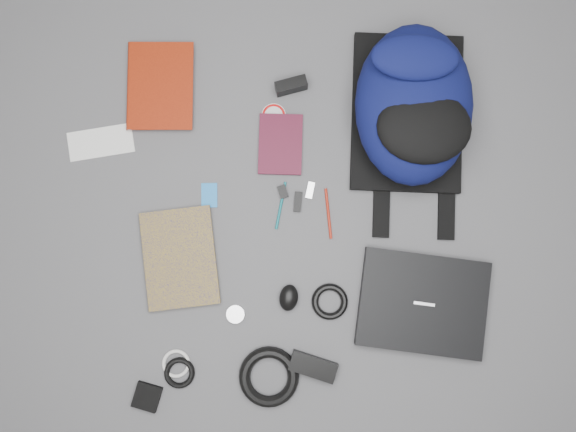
{
  "coord_description": "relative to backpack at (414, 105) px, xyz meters",
  "views": [
    {
      "loc": [
        -0.01,
        -0.11,
        1.65
      ],
      "look_at": [
        0.0,
        0.0,
        0.02
      ],
      "focal_mm": 35.0,
      "sensor_mm": 36.0,
      "label": 1
    }
  ],
  "objects": [
    {
      "name": "mouse",
      "position": [
        -0.38,
        -0.52,
        -0.09
      ],
      "size": [
        0.07,
        0.09,
        0.04
      ],
      "primitive_type": "ellipsoid",
      "rotation": [
        0.0,
        0.0,
        -0.2
      ],
      "color": "black",
      "rests_on": "ground"
    },
    {
      "name": "pouch",
      "position": [
        -0.81,
        -0.78,
        -0.1
      ],
      "size": [
        0.09,
        0.09,
        0.02
      ],
      "primitive_type": "cube",
      "rotation": [
        0.0,
        0.0,
        -0.34
      ],
      "color": "black",
      "rests_on": "ground"
    },
    {
      "name": "key_fob",
      "position": [
        -0.38,
        -0.21,
        -0.1
      ],
      "size": [
        0.03,
        0.04,
        0.01
      ],
      "primitive_type": "cube",
      "rotation": [
        0.0,
        0.0,
        0.24
      ],
      "color": "black",
      "rests_on": "ground"
    },
    {
      "name": "pen_teal",
      "position": [
        -0.39,
        -0.25,
        -0.1
      ],
      "size": [
        0.04,
        0.14,
        0.01
      ],
      "primitive_type": "cylinder",
      "rotation": [
        1.57,
        0.0,
        -0.25
      ],
      "color": "#0B5D65",
      "rests_on": "ground"
    },
    {
      "name": "cable_coil",
      "position": [
        -0.26,
        -0.54,
        -0.1
      ],
      "size": [
        0.11,
        0.11,
        0.02
      ],
      "primitive_type": "torus",
      "rotation": [
        0.0,
        0.0,
        0.05
      ],
      "color": "black",
      "rests_on": "ground"
    },
    {
      "name": "ground",
      "position": [
        -0.37,
        -0.29,
        -0.11
      ],
      "size": [
        4.0,
        4.0,
        0.0
      ],
      "primitive_type": "plane",
      "color": "#4F4F51",
      "rests_on": "ground"
    },
    {
      "name": "headphone_left",
      "position": [
        -0.68,
        -0.49,
        -0.1
      ],
      "size": [
        0.07,
        0.07,
        0.01
      ],
      "primitive_type": "cylinder",
      "rotation": [
        0.0,
        0.0,
        0.2
      ],
      "color": "silver",
      "rests_on": "ground"
    },
    {
      "name": "usb_silver",
      "position": [
        -0.3,
        -0.21,
        -0.1
      ],
      "size": [
        0.03,
        0.05,
        0.01
      ],
      "primitive_type": "cube",
      "rotation": [
        0.0,
        0.0,
        -0.27
      ],
      "color": "silver",
      "rests_on": "ground"
    },
    {
      "name": "usb_black",
      "position": [
        -0.34,
        -0.24,
        -0.1
      ],
      "size": [
        0.03,
        0.06,
        0.01
      ],
      "primitive_type": "cube",
      "rotation": [
        0.0,
        0.0,
        -0.16
      ],
      "color": "black",
      "rests_on": "ground"
    },
    {
      "name": "dvd_case",
      "position": [
        -0.38,
        -0.07,
        -0.1
      ],
      "size": [
        0.14,
        0.19,
        0.01
      ],
      "primitive_type": "cube",
      "rotation": [
        0.0,
        0.0,
        -0.09
      ],
      "color": "#3B0B1A",
      "rests_on": "ground"
    },
    {
      "name": "laptop",
      "position": [
        0.0,
        -0.56,
        -0.09
      ],
      "size": [
        0.41,
        0.35,
        0.04
      ],
      "primitive_type": "cube",
      "rotation": [
        0.0,
        0.0,
        -0.19
      ],
      "color": "black",
      "rests_on": "ground"
    },
    {
      "name": "power_brick",
      "position": [
        -0.32,
        -0.72,
        -0.09
      ],
      "size": [
        0.15,
        0.1,
        0.03
      ],
      "primitive_type": "cube",
      "rotation": [
        0.0,
        0.0,
        -0.37
      ],
      "color": "black",
      "rests_on": "ground"
    },
    {
      "name": "compact_camera",
      "position": [
        -0.34,
        0.1,
        -0.08
      ],
      "size": [
        0.1,
        0.05,
        0.05
      ],
      "primitive_type": "cube",
      "rotation": [
        0.0,
        0.0,
        0.2
      ],
      "color": "black",
      "rests_on": "ground"
    },
    {
      "name": "power_cord_coil",
      "position": [
        -0.45,
        -0.74,
        -0.09
      ],
      "size": [
        0.23,
        0.23,
        0.03
      ],
      "primitive_type": "torus",
      "rotation": [
        0.0,
        0.0,
        0.39
      ],
      "color": "black",
      "rests_on": "ground"
    },
    {
      "name": "headphone_right",
      "position": [
        -0.54,
        -0.56,
        -0.1
      ],
      "size": [
        0.06,
        0.06,
        0.01
      ],
      "primitive_type": "cylinder",
      "rotation": [
        0.0,
        0.0,
        -0.25
      ],
      "color": "silver",
      "rests_on": "ground"
    },
    {
      "name": "sticker_disc",
      "position": [
        -0.39,
        0.02,
        -0.11
      ],
      "size": [
        0.08,
        0.08,
        0.0
      ],
      "primitive_type": "cylinder",
      "rotation": [
        0.0,
        0.0,
        0.18
      ],
      "color": "silver",
      "rests_on": "ground"
    },
    {
      "name": "earbud_coil",
      "position": [
        -0.71,
        -0.72,
        -0.1
      ],
      "size": [
        0.1,
        0.1,
        0.02
      ],
      "primitive_type": "torus",
      "rotation": [
        0.0,
        0.0,
        0.19
      ],
      "color": "black",
      "rests_on": "ground"
    },
    {
      "name": "backpack",
      "position": [
        0.0,
        0.0,
        0.0
      ],
      "size": [
        0.4,
        0.54,
        0.21
      ],
      "primitive_type": null,
      "rotation": [
        0.0,
        0.0,
        -0.1
      ],
      "color": "#080B33",
      "rests_on": "ground"
    },
    {
      "name": "id_badge",
      "position": [
        -0.6,
        -0.21,
        -0.1
      ],
      "size": [
        0.05,
        0.07,
        0.0
      ],
      "primitive_type": "cube",
      "rotation": [
        0.0,
        0.0,
        -0.04
      ],
      "color": "blue",
      "rests_on": "ground"
    },
    {
      "name": "envelope",
      "position": [
        -0.91,
        -0.03,
        -0.1
      ],
      "size": [
        0.2,
        0.11,
        0.0
      ],
      "primitive_type": "cube",
      "rotation": [
        0.0,
        0.0,
        0.1
      ],
      "color": "white",
      "rests_on": "ground"
    },
    {
      "name": "pen_red",
      "position": [
        -0.25,
        -0.28,
        -0.1
      ],
      "size": [
        0.01,
        0.15,
        0.01
      ],
      "primitive_type": "cylinder",
      "rotation": [
        1.57,
        0.0,
        0.04
      ],
      "color": "maroon",
      "rests_on": "ground"
    },
    {
      "name": "white_cable_coil",
      "position": [
        -0.72,
        -0.69,
        -0.1
      ],
      "size": [
        0.1,
        0.1,
        0.01
      ],
      "primitive_type": "torus",
      "rotation": [
        0.0,
        0.0,
        -0.3
      ],
      "color": "silver",
      "rests_on": "ground"
    },
    {
      "name": "comic_book",
      "position": [
        -0.8,
        -0.4,
        -0.1
      ],
      "size": [
        0.23,
        0.3,
        0.02
      ],
      "primitive_type": "imported",
      "rotation": [
        0.0,
        0.0,
        0.06
      ],
      "color": "gold",
      "rests_on": "ground"
    },
    {
      "name": "textbook_red",
      "position": [
        -0.82,
        0.13,
        -0.09
      ],
      "size": [
        0.21,
        0.28,
        0.03
      ],
      "primitive_type": "imported",
      "rotation": [
        0.0,
        0.0,
        -0.06
      ],
      "color": "maroon",
      "rests_on": "ground"
    }
  ]
}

